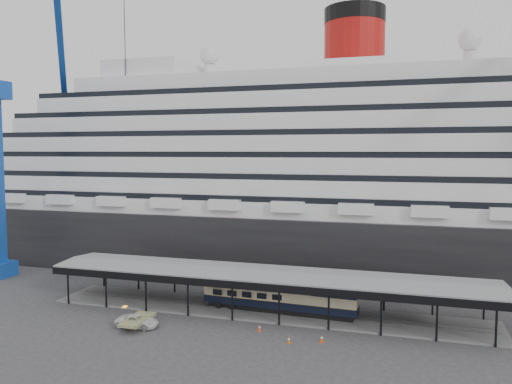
% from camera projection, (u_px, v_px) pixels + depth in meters
% --- Properties ---
extents(ground, '(200.00, 200.00, 0.00)m').
position_uv_depth(ground, '(253.00, 325.00, 58.18)').
color(ground, '#343436').
rests_on(ground, ground).
extents(cruise_ship, '(130.00, 30.00, 43.90)m').
position_uv_depth(cruise_ship, '(306.00, 162.00, 87.23)').
color(cruise_ship, black).
rests_on(cruise_ship, ground).
extents(platform_canopy, '(56.00, 9.18, 5.30)m').
position_uv_depth(platform_canopy, '(265.00, 294.00, 62.76)').
color(platform_canopy, slate).
rests_on(platform_canopy, ground).
extents(crane_blue, '(22.63, 19.19, 47.60)m').
position_uv_depth(crane_blue, '(2.00, 153.00, 79.50)').
color(crane_blue, blue).
rests_on(crane_blue, ground).
extents(port_truck, '(5.06, 2.49, 1.38)m').
position_uv_depth(port_truck, '(137.00, 321.00, 57.53)').
color(port_truck, silver).
rests_on(port_truck, ground).
extents(pullman_carriage, '(19.61, 3.57, 19.15)m').
position_uv_depth(pullman_carriage, '(279.00, 295.00, 62.22)').
color(pullman_carriage, black).
rests_on(pullman_carriage, ground).
extents(traffic_cone_left, '(0.48, 0.48, 0.75)m').
position_uv_depth(traffic_cone_left, '(259.00, 328.00, 56.26)').
color(traffic_cone_left, '#F5410D').
rests_on(traffic_cone_left, ground).
extents(traffic_cone_mid, '(0.49, 0.49, 0.74)m').
position_uv_depth(traffic_cone_mid, '(289.00, 340.00, 52.71)').
color(traffic_cone_mid, '#D6580B').
rests_on(traffic_cone_mid, ground).
extents(traffic_cone_right, '(0.53, 0.53, 0.83)m').
position_uv_depth(traffic_cone_right, '(322.00, 338.00, 52.95)').
color(traffic_cone_right, '#E0430C').
rests_on(traffic_cone_right, ground).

